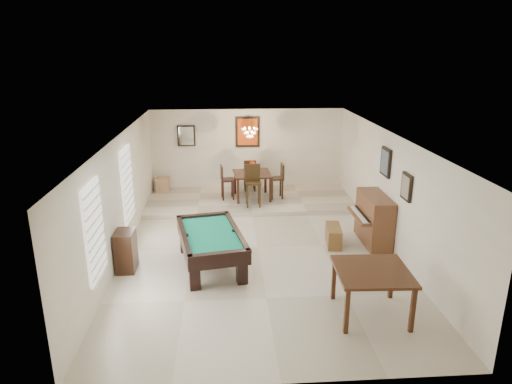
{
  "coord_description": "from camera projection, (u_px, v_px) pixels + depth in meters",
  "views": [
    {
      "loc": [
        -0.7,
        -9.62,
        4.39
      ],
      "look_at": [
        0.0,
        0.6,
        1.15
      ],
      "focal_mm": 32.0,
      "sensor_mm": 36.0,
      "label": 1
    }
  ],
  "objects": [
    {
      "name": "wall_front",
      "position": [
        283.0,
        300.0,
        5.85
      ],
      "size": [
        6.0,
        0.04,
        2.6
      ],
      "primitive_type": "cube",
      "color": "silver",
      "rests_on": "ground_plane"
    },
    {
      "name": "ceiling",
      "position": [
        258.0,
        136.0,
        9.74
      ],
      "size": [
        6.0,
        9.0,
        0.04
      ],
      "primitive_type": "cube",
      "color": "white",
      "rests_on": "wall_back"
    },
    {
      "name": "window_left_rear",
      "position": [
        127.0,
        184.0,
        10.48
      ],
      "size": [
        0.06,
        1.0,
        1.7
      ],
      "primitive_type": "cube",
      "color": "white",
      "rests_on": "wall_left"
    },
    {
      "name": "flower_vase",
      "position": [
        252.0,
        165.0,
        13.31
      ],
      "size": [
        0.17,
        0.17,
        0.24
      ],
      "primitive_type": null,
      "rotation": [
        0.0,
        0.0,
        -0.27
      ],
      "color": "#B72E0F",
      "rests_on": "dining_table"
    },
    {
      "name": "apothecary_chest",
      "position": [
        126.0,
        251.0,
        9.34
      ],
      "size": [
        0.38,
        0.57,
        0.85
      ],
      "primitive_type": "cube",
      "color": "black",
      "rests_on": "ground_plane"
    },
    {
      "name": "dining_chair_east",
      "position": [
        276.0,
        181.0,
        13.47
      ],
      "size": [
        0.41,
        0.41,
        1.04
      ],
      "primitive_type": null,
      "rotation": [
        0.0,
        0.0,
        -1.5
      ],
      "color": "black",
      "rests_on": "dining_step"
    },
    {
      "name": "upright_piano",
      "position": [
        368.0,
        219.0,
        10.61
      ],
      "size": [
        0.78,
        1.4,
        1.16
      ],
      "primitive_type": null,
      "color": "brown",
      "rests_on": "ground_plane"
    },
    {
      "name": "back_mirror",
      "position": [
        186.0,
        136.0,
        14.1
      ],
      "size": [
        0.55,
        0.06,
        0.65
      ],
      "primitive_type": "cube",
      "color": "white",
      "rests_on": "wall_back"
    },
    {
      "name": "dining_table",
      "position": [
        252.0,
        183.0,
        13.48
      ],
      "size": [
        1.14,
        1.14,
        0.89
      ],
      "primitive_type": null,
      "rotation": [
        0.0,
        0.0,
        0.07
      ],
      "color": "black",
      "rests_on": "dining_step"
    },
    {
      "name": "chandelier",
      "position": [
        250.0,
        129.0,
        12.9
      ],
      "size": [
        0.44,
        0.44,
        0.6
      ],
      "primitive_type": null,
      "color": "#FFE5B2",
      "rests_on": "ceiling"
    },
    {
      "name": "dining_chair_north",
      "position": [
        250.0,
        175.0,
        14.22
      ],
      "size": [
        0.37,
        0.37,
        0.99
      ],
      "primitive_type": null,
      "rotation": [
        0.0,
        0.0,
        3.15
      ],
      "color": "black",
      "rests_on": "dining_step"
    },
    {
      "name": "pool_table",
      "position": [
        211.0,
        250.0,
        9.52
      ],
      "size": [
        1.58,
        2.39,
        0.74
      ],
      "primitive_type": null,
      "rotation": [
        0.0,
        0.0,
        0.19
      ],
      "color": "black",
      "rests_on": "ground_plane"
    },
    {
      "name": "piano_bench",
      "position": [
        333.0,
        236.0,
        10.61
      ],
      "size": [
        0.41,
        0.83,
        0.45
      ],
      "primitive_type": "cube",
      "rotation": [
        0.0,
        0.0,
        -0.12
      ],
      "color": "brown",
      "rests_on": "ground_plane"
    },
    {
      "name": "ground_plane",
      "position": [
        258.0,
        248.0,
        10.52
      ],
      "size": [
        6.0,
        9.0,
        0.02
      ],
      "primitive_type": "cube",
      "color": "beige"
    },
    {
      "name": "corner_bench",
      "position": [
        163.0,
        185.0,
        14.21
      ],
      "size": [
        0.39,
        0.48,
        0.41
      ],
      "primitive_type": "cube",
      "rotation": [
        0.0,
        0.0,
        -0.06
      ],
      "color": "tan",
      "rests_on": "dining_step"
    },
    {
      "name": "square_table",
      "position": [
        371.0,
        292.0,
        7.76
      ],
      "size": [
        1.26,
        1.26,
        0.84
      ],
      "primitive_type": null,
      "rotation": [
        0.0,
        0.0,
        -0.04
      ],
      "color": "#361B0D",
      "rests_on": "ground_plane"
    },
    {
      "name": "wall_right",
      "position": [
        390.0,
        191.0,
        10.32
      ],
      "size": [
        0.04,
        9.0,
        2.6
      ],
      "primitive_type": "cube",
      "color": "silver",
      "rests_on": "ground_plane"
    },
    {
      "name": "back_painting",
      "position": [
        248.0,
        132.0,
        14.19
      ],
      "size": [
        0.75,
        0.06,
        0.95
      ],
      "primitive_type": "cube",
      "color": "#D84C14",
      "rests_on": "wall_back"
    },
    {
      "name": "right_picture_upper",
      "position": [
        386.0,
        162.0,
        10.43
      ],
      "size": [
        0.06,
        0.55,
        0.65
      ],
      "primitive_type": "cube",
      "color": "slate",
      "rests_on": "wall_right"
    },
    {
      "name": "wall_left",
      "position": [
        121.0,
        197.0,
        9.93
      ],
      "size": [
        0.04,
        9.0,
        2.6
      ],
      "primitive_type": "cube",
      "color": "silver",
      "rests_on": "ground_plane"
    },
    {
      "name": "dining_step",
      "position": [
        250.0,
        200.0,
        13.59
      ],
      "size": [
        6.0,
        2.5,
        0.12
      ],
      "primitive_type": "cube",
      "color": "beige",
      "rests_on": "ground_plane"
    },
    {
      "name": "right_picture_lower",
      "position": [
        407.0,
        187.0,
        9.25
      ],
      "size": [
        0.06,
        0.45,
        0.55
      ],
      "primitive_type": "cube",
      "color": "gray",
      "rests_on": "wall_right"
    },
    {
      "name": "dining_chair_south",
      "position": [
        253.0,
        186.0,
        12.76
      ],
      "size": [
        0.44,
        0.44,
        1.17
      ],
      "primitive_type": null,
      "rotation": [
        0.0,
        0.0,
        0.02
      ],
      "color": "black",
      "rests_on": "dining_step"
    },
    {
      "name": "window_left_front",
      "position": [
        95.0,
        231.0,
        7.81
      ],
      "size": [
        0.06,
        1.0,
        1.7
      ],
      "primitive_type": "cube",
      "color": "white",
      "rests_on": "wall_left"
    },
    {
      "name": "wall_back",
      "position": [
        248.0,
        150.0,
        14.41
      ],
      "size": [
        6.0,
        0.04,
        2.6
      ],
      "primitive_type": "cube",
      "color": "silver",
      "rests_on": "ground_plane"
    },
    {
      "name": "dining_chair_west",
      "position": [
        228.0,
        182.0,
        13.39
      ],
      "size": [
        0.41,
        0.41,
        1.01
      ],
      "primitive_type": null,
      "rotation": [
        0.0,
        0.0,
        1.68
      ],
      "color": "black",
      "rests_on": "dining_step"
    }
  ]
}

